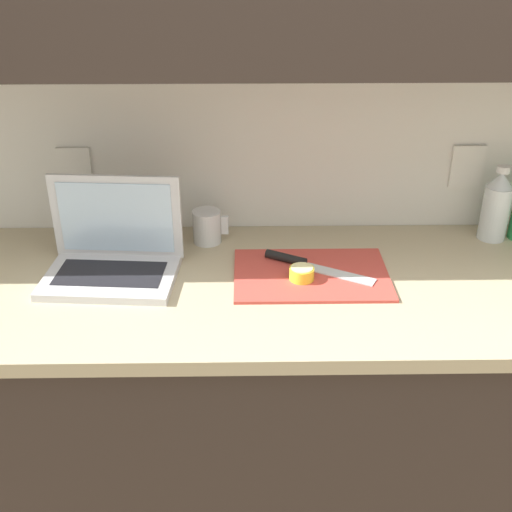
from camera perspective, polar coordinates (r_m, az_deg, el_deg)
counter_unit at (r=1.88m, az=10.96°, el=-14.30°), size 2.52×0.63×0.94m
laptop at (r=1.62m, az=-12.60°, el=0.32°), size 0.34×0.24×0.23m
cutting_board at (r=1.60m, az=4.93°, el=-1.65°), size 0.38×0.26×0.01m
knife at (r=1.63m, az=3.93°, el=-0.55°), size 0.27×0.16×0.02m
lemon_half_cut at (r=1.57m, az=4.08°, el=-1.48°), size 0.06×0.06×0.03m
bottle_oil_tall at (r=1.86m, az=20.58°, el=4.16°), size 0.08×0.08×0.21m
measuring_cup at (r=1.75m, az=-4.35°, el=2.62°), size 0.10×0.08×0.09m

